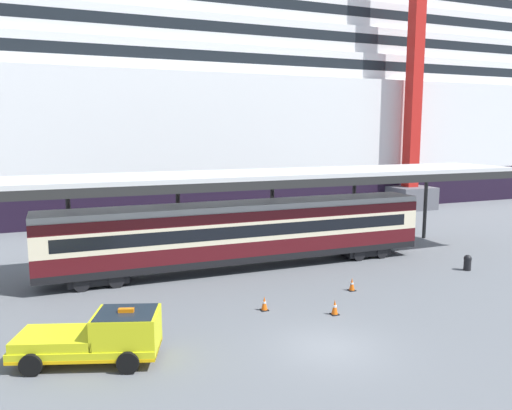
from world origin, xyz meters
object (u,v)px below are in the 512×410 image
(traffic_cone_near, at_px, (264,303))
(traffic_cone_mid, at_px, (335,307))
(cruise_ship, at_px, (186,86))
(dockside_crane, at_px, (424,8))
(train_carriage, at_px, (242,232))
(traffic_cone_far, at_px, (352,284))
(service_truck, at_px, (101,336))
(quay_bollard, at_px, (468,262))

(traffic_cone_near, relative_size, traffic_cone_mid, 0.96)
(cruise_ship, bearing_deg, dockside_crane, -38.83)
(train_carriage, xyz_separation_m, traffic_cone_mid, (1.23, -9.00, -1.96))
(cruise_ship, height_order, dockside_crane, dockside_crane)
(traffic_cone_near, distance_m, traffic_cone_far, 5.58)
(cruise_ship, relative_size, service_truck, 25.36)
(train_carriage, bearing_deg, traffic_cone_near, -102.29)
(service_truck, bearing_deg, traffic_cone_mid, 5.26)
(traffic_cone_mid, xyz_separation_m, traffic_cone_far, (2.67, 2.74, -0.01))
(train_carriage, height_order, traffic_cone_far, train_carriage)
(traffic_cone_mid, bearing_deg, service_truck, -174.74)
(dockside_crane, bearing_deg, traffic_cone_mid, -134.85)
(train_carriage, height_order, service_truck, train_carriage)
(traffic_cone_near, bearing_deg, service_truck, -160.58)
(cruise_ship, height_order, service_truck, cruise_ship)
(quay_bollard, bearing_deg, traffic_cone_mid, -162.82)
(service_truck, distance_m, dockside_crane, 48.36)
(traffic_cone_mid, bearing_deg, quay_bollard, 17.18)
(service_truck, bearing_deg, traffic_cone_far, 15.76)
(traffic_cone_far, bearing_deg, traffic_cone_mid, -134.31)
(train_carriage, relative_size, traffic_cone_far, 34.12)
(cruise_ship, bearing_deg, train_carriage, -98.43)
(traffic_cone_mid, height_order, traffic_cone_far, traffic_cone_mid)
(traffic_cone_near, height_order, traffic_cone_mid, traffic_cone_mid)
(dockside_crane, bearing_deg, traffic_cone_far, -134.91)
(traffic_cone_far, bearing_deg, dockside_crane, 45.09)
(cruise_ship, height_order, train_carriage, cruise_ship)
(cruise_ship, relative_size, dockside_crane, 2.16)
(traffic_cone_far, bearing_deg, quay_bollard, 5.13)
(train_carriage, bearing_deg, quay_bollard, -23.46)
(traffic_cone_far, relative_size, quay_bollard, 0.73)
(traffic_cone_far, distance_m, quay_bollard, 8.76)
(cruise_ship, xyz_separation_m, traffic_cone_far, (-1.02, -39.51, -13.54))
(service_truck, relative_size, traffic_cone_far, 7.96)
(train_carriage, bearing_deg, cruise_ship, 81.57)
(service_truck, relative_size, quay_bollard, 5.81)
(train_carriage, height_order, quay_bollard, train_carriage)
(traffic_cone_near, xyz_separation_m, traffic_cone_far, (5.48, 1.01, 0.01))
(cruise_ship, height_order, traffic_cone_mid, cruise_ship)
(service_truck, relative_size, dockside_crane, 0.09)
(cruise_ship, xyz_separation_m, traffic_cone_near, (-6.51, -40.52, -13.54))
(service_truck, bearing_deg, dockside_crane, 36.36)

